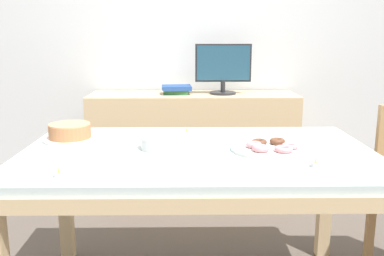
{
  "coord_description": "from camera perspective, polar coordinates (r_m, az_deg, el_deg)",
  "views": [
    {
      "loc": [
        -0.05,
        -1.89,
        1.29
      ],
      "look_at": [
        -0.02,
        0.2,
        0.84
      ],
      "focal_mm": 40.0,
      "sensor_mm": 36.0,
      "label": 1
    }
  ],
  "objects": [
    {
      "name": "pastry_platter",
      "position": [
        1.97,
        10.33,
        -2.63
      ],
      "size": [
        0.35,
        0.35,
        0.04
      ],
      "color": "white",
      "rests_on": "dining_table"
    },
    {
      "name": "dining_table",
      "position": [
        1.98,
        0.79,
        -5.43
      ],
      "size": [
        1.63,
        1.01,
        0.78
      ],
      "color": "silver",
      "rests_on": "ground"
    },
    {
      "name": "book_stack",
      "position": [
        3.28,
        -2.08,
        5.17
      ],
      "size": [
        0.24,
        0.2,
        0.07
      ],
      "color": "#2D6638",
      "rests_on": "sideboard"
    },
    {
      "name": "cake_chocolate_round",
      "position": [
        2.21,
        -15.96,
        -0.59
      ],
      "size": [
        0.27,
        0.27,
        0.08
      ],
      "color": "white",
      "rests_on": "dining_table"
    },
    {
      "name": "sideboard",
      "position": [
        3.37,
        0.14,
        -2.61
      ],
      "size": [
        1.58,
        0.44,
        0.85
      ],
      "color": "#D1B284",
      "rests_on": "ground"
    },
    {
      "name": "tealight_near_front",
      "position": [
        1.78,
        16.13,
        -4.69
      ],
      "size": [
        0.04,
        0.04,
        0.04
      ],
      "color": "silver",
      "rests_on": "dining_table"
    },
    {
      "name": "computer_monitor",
      "position": [
        3.28,
        4.18,
        7.83
      ],
      "size": [
        0.42,
        0.2,
        0.38
      ],
      "color": "#262628",
      "rests_on": "sideboard"
    },
    {
      "name": "wall_back",
      "position": [
        3.56,
        0.07,
        12.44
      ],
      "size": [
        8.0,
        0.1,
        2.6
      ],
      "primitive_type": "cube",
      "color": "silver",
      "rests_on": "ground"
    },
    {
      "name": "tealight_centre",
      "position": [
        1.67,
        -17.33,
        -5.88
      ],
      "size": [
        0.04,
        0.04,
        0.04
      ],
      "color": "silver",
      "rests_on": "dining_table"
    },
    {
      "name": "tealight_right_edge",
      "position": [
        2.27,
        -0.73,
        -0.56
      ],
      "size": [
        0.04,
        0.04,
        0.04
      ],
      "color": "silver",
      "rests_on": "dining_table"
    },
    {
      "name": "plate_stack",
      "position": [
        1.98,
        -3.8,
        -1.91
      ],
      "size": [
        0.21,
        0.21,
        0.06
      ],
      "color": "white",
      "rests_on": "dining_table"
    }
  ]
}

